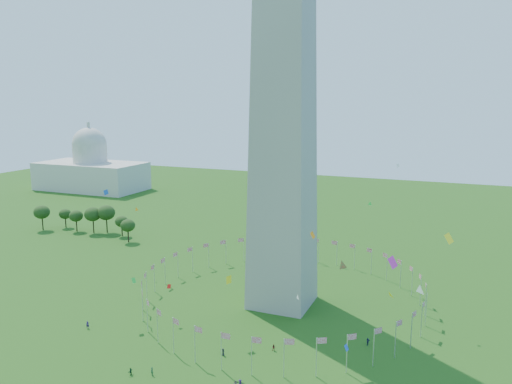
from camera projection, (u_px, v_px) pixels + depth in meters
washington_monument at (285, 0)px, 131.00m from camera, size 16.80×16.80×169.00m
flag_ring at (282, 288)px, 145.57m from camera, size 80.24×80.24×9.00m
capitol_building at (90, 155)px, 327.82m from camera, size 70.00×35.00×46.00m
kites_aloft at (288, 266)px, 111.02m from camera, size 109.39×70.46×37.53m
tree_line_west at (89, 221)px, 222.40m from camera, size 55.04×15.78×12.31m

